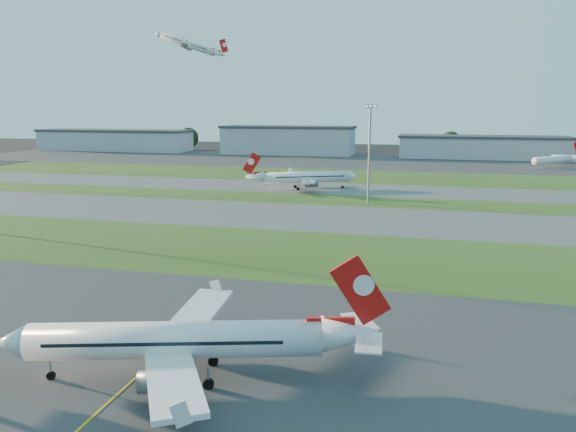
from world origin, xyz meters
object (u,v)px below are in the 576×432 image
(airliner_taxiing, at_px, (305,177))
(light_mast_centre, at_px, (369,147))
(airliner_parked, at_px, (179,341))
(mini_jet_near, at_px, (556,160))

(airliner_taxiing, height_order, light_mast_centre, light_mast_centre)
(airliner_parked, bearing_deg, mini_jet_near, 54.59)
(light_mast_centre, bearing_deg, airliner_taxiing, 136.54)
(airliner_parked, xyz_separation_m, airliner_taxiing, (-15.85, 124.01, -0.04))
(airliner_taxiing, height_order, mini_jet_near, airliner_taxiing)
(airliner_parked, height_order, light_mast_centre, light_mast_centre)
(mini_jet_near, xyz_separation_m, light_mast_centre, (-66.97, -110.01, 11.53))
(airliner_taxiing, relative_size, mini_jet_near, 1.39)
(airliner_parked, relative_size, airliner_taxiing, 1.06)
(mini_jet_near, height_order, light_mast_centre, light_mast_centre)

